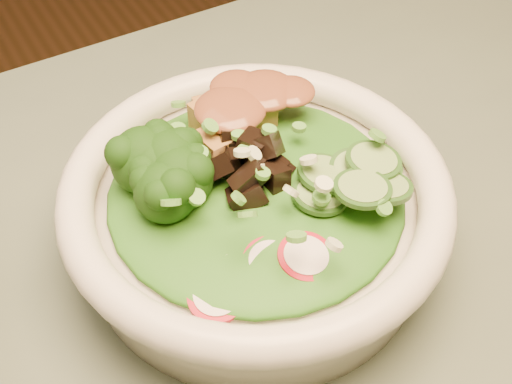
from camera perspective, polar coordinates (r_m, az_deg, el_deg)
dining_table at (r=0.64m, az=14.56°, el=-11.99°), size 1.20×0.80×0.75m
salad_bowl at (r=0.51m, az=0.00°, el=-1.55°), size 0.27×0.27×0.07m
lettuce_bed at (r=0.49m, az=0.00°, el=0.08°), size 0.21×0.21×0.02m
broccoli_florets at (r=0.48m, az=-7.55°, el=0.54°), size 0.09×0.08×0.04m
radish_slices at (r=0.44m, az=1.46°, el=-5.79°), size 0.11×0.05×0.02m
cucumber_slices at (r=0.49m, az=7.69°, el=1.64°), size 0.08×0.08×0.04m
mushroom_heap at (r=0.49m, az=-0.18°, el=2.27°), size 0.08×0.08×0.04m
tofu_cubes at (r=0.53m, az=-0.68°, el=6.03°), size 0.10×0.07×0.04m
peanut_sauce at (r=0.52m, az=-0.69°, el=7.13°), size 0.07×0.06×0.02m
scallion_garnish at (r=0.47m, az=0.00°, el=2.11°), size 0.19×0.19×0.02m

